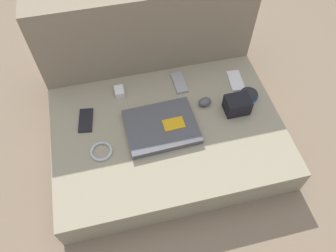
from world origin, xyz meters
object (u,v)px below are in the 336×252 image
at_px(speaker_puck, 249,95).
at_px(camera_pouch, 237,105).
at_px(computer_mouse, 205,102).
at_px(phone_silver, 179,83).
at_px(phone_small, 86,120).
at_px(laptop, 161,127).
at_px(phone_black, 236,81).
at_px(charger_brick, 119,92).

height_order(speaker_puck, camera_pouch, camera_pouch).
xyz_separation_m(computer_mouse, phone_silver, (-0.08, 0.15, -0.01)).
relative_size(phone_small, camera_pouch, 1.22).
height_order(laptop, speaker_puck, laptop).
distance_m(speaker_puck, phone_black, 0.11).
relative_size(speaker_puck, phone_black, 0.63).
height_order(speaker_puck, phone_silver, speaker_puck).
distance_m(laptop, phone_black, 0.45).
relative_size(phone_silver, phone_black, 0.98).
bearing_deg(computer_mouse, camera_pouch, -39.41).
xyz_separation_m(laptop, charger_brick, (-0.14, 0.24, 0.00)).
bearing_deg(phone_silver, camera_pouch, -46.84).
bearing_deg(camera_pouch, laptop, -176.74).
distance_m(phone_silver, charger_brick, 0.29).
relative_size(computer_mouse, camera_pouch, 0.64).
distance_m(speaker_puck, phone_small, 0.74).
distance_m(laptop, phone_silver, 0.27).
relative_size(speaker_puck, charger_brick, 1.46).
relative_size(phone_black, camera_pouch, 1.24).
distance_m(laptop, camera_pouch, 0.35).
height_order(laptop, phone_black, laptop).
xyz_separation_m(computer_mouse, camera_pouch, (0.13, -0.06, 0.02)).
bearing_deg(phone_silver, computer_mouse, -62.91).
relative_size(computer_mouse, phone_black, 0.51).
height_order(phone_silver, camera_pouch, camera_pouch).
xyz_separation_m(phone_small, camera_pouch, (0.66, -0.10, 0.03)).
relative_size(phone_black, phone_small, 1.01).
bearing_deg(laptop, camera_pouch, 1.52).
bearing_deg(charger_brick, speaker_puck, -15.28).
height_order(phone_silver, phone_black, phone_silver).
bearing_deg(phone_small, speaker_puck, 5.92).
bearing_deg(phone_black, phone_small, -168.91).
xyz_separation_m(speaker_puck, phone_small, (-0.74, 0.04, -0.01)).
xyz_separation_m(laptop, computer_mouse, (0.22, 0.08, 0.00)).
distance_m(computer_mouse, phone_small, 0.53).
bearing_deg(computer_mouse, phone_small, 163.86).
bearing_deg(phone_black, phone_silver, 175.19).
xyz_separation_m(laptop, phone_black, (0.41, 0.19, -0.01)).
bearing_deg(charger_brick, computer_mouse, -22.62).
xyz_separation_m(phone_small, charger_brick, (0.17, 0.12, 0.01)).
bearing_deg(speaker_puck, phone_silver, 151.77).
height_order(phone_small, charger_brick, charger_brick).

